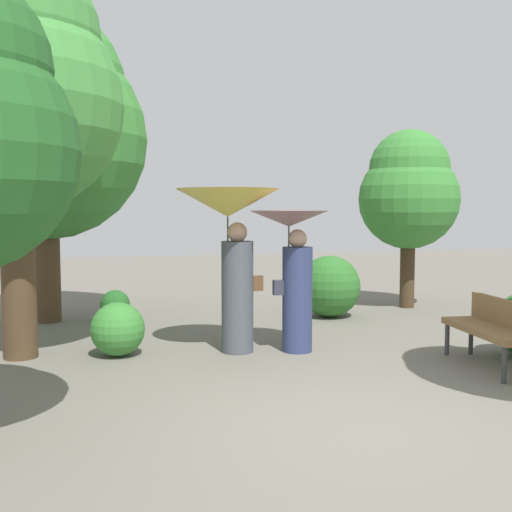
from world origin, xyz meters
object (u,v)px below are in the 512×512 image
(tree_mid_right, at_px, (409,190))
(person_left, at_px, (231,230))
(park_bench, at_px, (493,326))
(tree_mid_left, at_px, (44,122))
(person_right, at_px, (293,258))
(tree_near_left, at_px, (13,83))

(tree_mid_right, bearing_deg, person_left, -146.55)
(park_bench, distance_m, tree_mid_left, 7.66)
(park_bench, bearing_deg, tree_mid_right, 169.66)
(person_left, bearing_deg, tree_mid_right, -52.65)
(person_right, relative_size, tree_mid_left, 0.36)
(tree_near_left, xyz_separation_m, tree_mid_right, (6.88, 2.33, -1.22))
(park_bench, xyz_separation_m, tree_near_left, (-5.62, 2.03, 3.00))
(person_left, height_order, tree_mid_left, tree_mid_left)
(person_left, bearing_deg, tree_near_left, 84.99)
(person_right, height_order, park_bench, person_right)
(park_bench, bearing_deg, person_right, -118.70)
(person_right, distance_m, tree_mid_left, 5.05)
(person_right, bearing_deg, park_bench, -120.54)
(tree_mid_left, bearing_deg, person_right, -43.49)
(park_bench, relative_size, tree_mid_left, 0.29)
(park_bench, bearing_deg, tree_near_left, -104.14)
(park_bench, height_order, tree_near_left, tree_near_left)
(park_bench, distance_m, tree_mid_right, 4.87)
(tree_mid_left, relative_size, tree_mid_right, 1.54)
(person_right, xyz_separation_m, tree_mid_left, (-3.33, 3.16, 2.11))
(person_left, distance_m, person_right, 0.92)
(person_left, relative_size, tree_mid_left, 0.41)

